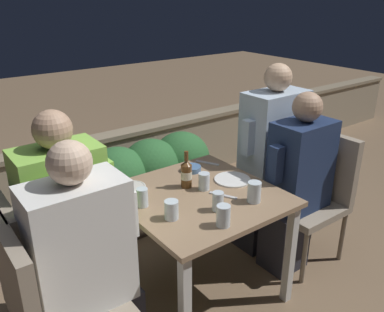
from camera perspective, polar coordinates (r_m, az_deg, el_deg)
ground_plane at (r=2.78m, az=0.87°, el=-18.27°), size 16.00×16.00×0.00m
parapet_wall at (r=3.73m, az=-13.30°, el=-1.93°), size 9.00×0.18×0.62m
dining_table at (r=2.43m, az=0.95°, el=-7.32°), size 0.88×0.89×0.70m
planter_hedge at (r=3.32m, az=-5.72°, el=-3.01°), size 1.09×0.47×0.72m
chair_left_near at (r=2.02m, az=-19.77°, el=-18.52°), size 0.48×0.48×0.91m
person_white_polo at (r=2.01m, az=-14.26°, el=-14.73°), size 0.51×0.26×1.25m
chair_left_far at (r=2.28m, az=-21.23°, el=-13.43°), size 0.48×0.48×0.91m
person_green_blouse at (r=2.27m, az=-16.55°, el=-9.58°), size 0.49×0.26×1.29m
chair_right_near at (r=2.98m, az=16.82°, el=-4.10°), size 0.48×0.48×0.91m
person_navy_jumper at (r=2.79m, az=14.39°, el=-3.76°), size 0.48×0.26×1.23m
chair_right_far at (r=3.18m, az=13.11°, el=-2.02°), size 0.48×0.48×0.91m
person_blue_shirt at (r=2.97m, az=10.75°, el=-0.43°), size 0.51×0.26×1.36m
beer_bottle at (r=2.44m, az=-0.75°, el=-2.46°), size 0.07×0.07×0.23m
plate_0 at (r=2.57m, az=5.70°, el=-3.30°), size 0.23×0.23×0.01m
bowl_0 at (r=2.68m, az=-0.08°, el=-1.71°), size 0.13×0.13×0.03m
bowl_1 at (r=2.44m, az=-8.43°, el=-4.51°), size 0.17×0.17×0.04m
glass_cup_0 at (r=2.42m, az=1.70°, el=-3.58°), size 0.07×0.07×0.10m
glass_cup_1 at (r=2.31m, az=8.72°, el=-5.01°), size 0.08×0.08×0.12m
glass_cup_2 at (r=2.26m, az=-6.98°, el=-5.79°), size 0.06×0.06×0.11m
glass_cup_3 at (r=2.07m, az=4.42°, el=-8.36°), size 0.07×0.07×0.11m
glass_cup_4 at (r=2.13m, az=-2.90°, el=-7.55°), size 0.07×0.07×0.10m
glass_cup_5 at (r=2.20m, az=3.66°, el=-6.37°), size 0.06×0.06×0.11m
fork_0 at (r=2.37m, az=4.39°, el=-5.54°), size 0.09×0.16×0.01m
fork_1 at (r=2.80m, az=2.16°, el=-0.97°), size 0.10×0.16×0.01m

